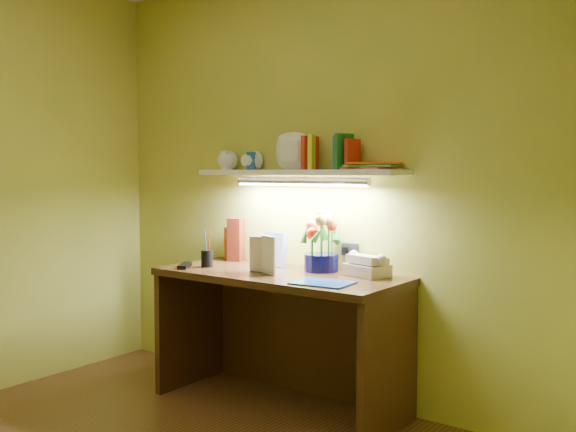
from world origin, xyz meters
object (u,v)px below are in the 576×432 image
object	(u,v)px
flower_bouquet	(321,241)
telephone	(367,264)
whisky_bottle	(232,239)
desk	(279,340)
desk_clock	(377,270)

from	to	relation	value
flower_bouquet	telephone	world-z (taller)	flower_bouquet
flower_bouquet	whisky_bottle	world-z (taller)	flower_bouquet
desk	whisky_bottle	bearing A→B (deg)	156.65
desk	desk_clock	xyz separation A→B (m)	(0.51, 0.18, 0.41)
desk	whisky_bottle	xyz separation A→B (m)	(-0.56, 0.24, 0.50)
desk	whisky_bottle	distance (m)	0.79
telephone	desk_clock	xyz separation A→B (m)	(0.06, 0.00, -0.03)
desk	flower_bouquet	bearing A→B (deg)	49.51
flower_bouquet	desk	bearing A→B (deg)	-130.49
flower_bouquet	desk_clock	xyz separation A→B (m)	(0.35, 0.00, -0.13)
desk_clock	telephone	bearing A→B (deg)	-167.62
telephone	whisky_bottle	size ratio (longest dim) A/B	0.83
desk	whisky_bottle	world-z (taller)	whisky_bottle
telephone	desk_clock	world-z (taller)	telephone
desk	telephone	bearing A→B (deg)	22.14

